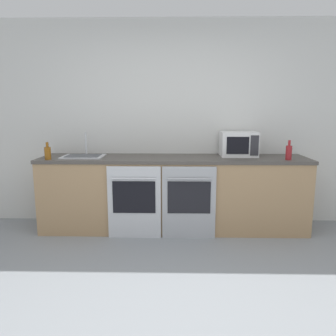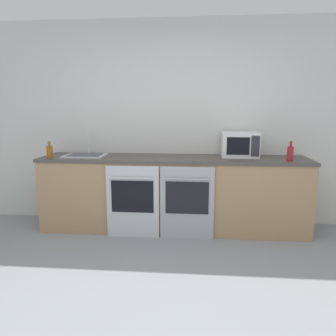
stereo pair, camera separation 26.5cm
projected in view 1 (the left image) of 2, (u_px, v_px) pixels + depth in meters
The scene contains 9 objects.
ground_plane at pixel (172, 309), 2.47m from camera, with size 16.00×16.00×0.00m, color gray.
wall_back at pixel (174, 124), 4.27m from camera, with size 10.00×0.06×2.60m.
counter_back at pixel (173, 193), 4.08m from camera, with size 3.25×0.65×0.91m.
oven_left at pixel (134, 202), 3.77m from camera, with size 0.61×0.06×0.85m.
oven_right at pixel (189, 202), 3.76m from camera, with size 0.61×0.06×0.85m.
microwave at pixel (238, 144), 4.07m from camera, with size 0.44×0.35×0.30m.
bottle_amber at pixel (48, 153), 3.80m from camera, with size 0.07×0.07×0.20m.
bottle_red at pixel (289, 152), 3.77m from camera, with size 0.07×0.07×0.23m.
sink at pixel (83, 156), 4.00m from camera, with size 0.50×0.37×0.29m.
Camera 1 is at (0.02, -2.24, 1.50)m, focal length 35.00 mm.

